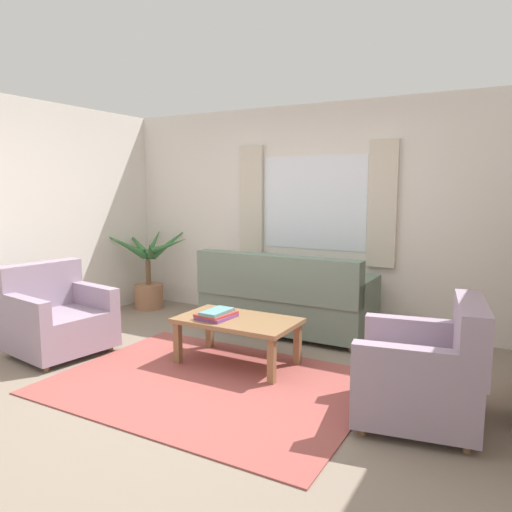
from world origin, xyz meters
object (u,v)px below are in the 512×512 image
(coffee_table, at_px, (237,324))
(book_stack_on_table, at_px, (216,314))
(armchair_left, at_px, (56,318))
(couch, at_px, (285,301))
(armchair_right, at_px, (426,373))
(potted_plant, at_px, (148,273))

(coffee_table, bearing_deg, book_stack_on_table, -152.78)
(armchair_left, bearing_deg, coffee_table, -63.10)
(armchair_left, height_order, coffee_table, armchair_left)
(couch, height_order, armchair_left, couch)
(book_stack_on_table, bearing_deg, armchair_left, -162.47)
(armchair_right, xyz_separation_m, potted_plant, (-3.89, 1.55, 0.14))
(armchair_left, height_order, potted_plant, potted_plant)
(armchair_right, relative_size, potted_plant, 0.79)
(potted_plant, bearing_deg, armchair_left, -76.73)
(coffee_table, bearing_deg, armchair_left, -161.46)
(couch, relative_size, book_stack_on_table, 5.21)
(couch, bearing_deg, potted_plant, -3.82)
(armchair_left, bearing_deg, armchair_right, -76.95)
(coffee_table, bearing_deg, armchair_right, -9.90)
(armchair_left, xyz_separation_m, potted_plant, (-0.43, 1.83, 0.14))
(armchair_right, bearing_deg, potted_plant, -121.16)
(book_stack_on_table, xyz_separation_m, potted_plant, (-2.00, 1.33, 0.01))
(armchair_left, relative_size, potted_plant, 0.78)
(couch, bearing_deg, armchair_left, 44.83)
(armchair_left, distance_m, coffee_table, 1.84)
(armchair_right, relative_size, coffee_table, 0.88)
(couch, xyz_separation_m, book_stack_on_table, (-0.13, -1.19, 0.11))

